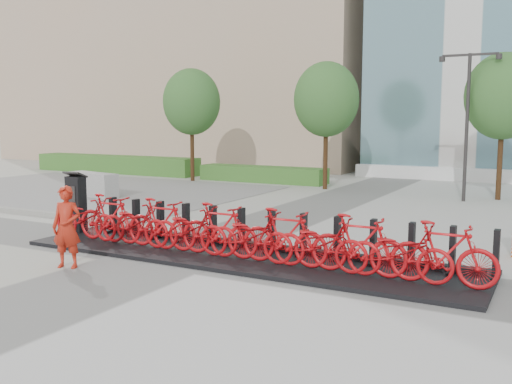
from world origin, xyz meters
The scene contains 25 objects.
ground centered at (0.00, 0.00, 0.00)m, with size 120.00×120.00×0.00m, color #B1B1B1.
gravel_patch centered at (-10.00, 7.00, 0.01)m, with size 14.00×14.00×0.00m, color #595856.
hedge_a centered at (-14.00, 13.50, 0.45)m, with size 10.00×1.40×0.90m, color #29641B.
hedge_b centered at (-5.00, 13.20, 0.35)m, with size 6.00×1.20×0.70m, color #29641B.
tree_0 centered at (-8.00, 12.00, 3.59)m, with size 2.60×2.60×5.10m.
tree_1 centered at (-1.50, 12.00, 3.59)m, with size 2.60×2.60×5.10m.
tree_2 centered at (5.00, 12.00, 3.59)m, with size 2.60×2.60×5.10m.
streetlamp centered at (4.00, 11.00, 3.13)m, with size 2.00×0.20×5.00m.
dock_pad centered at (1.30, 0.30, 0.04)m, with size 9.60×2.40×0.08m, color black.
dock_rail_posts centered at (1.72, 0.77, 0.51)m, with size 8.74×0.50×0.85m, color black, non-canonical shape.
bike_0 centered at (-2.60, -0.05, 0.56)m, with size 0.64×1.83×0.96m, color #B00C10.
bike_1 centered at (-1.88, -0.05, 0.61)m, with size 0.50×1.77×1.07m, color #B00C10.
bike_2 centered at (-1.16, -0.05, 0.56)m, with size 0.64×1.83×0.96m, color #B00C10.
bike_3 centered at (-0.44, -0.05, 0.61)m, with size 0.50×1.77×1.07m, color #B00C10.
bike_4 centered at (0.28, -0.05, 0.56)m, with size 0.64×1.83×0.96m, color #B00C10.
bike_5 centered at (1.00, -0.05, 0.61)m, with size 0.50×1.77×1.07m, color #B00C10.
bike_6 centered at (1.72, -0.05, 0.56)m, with size 0.64×1.83×0.96m, color #B00C10.
bike_7 centered at (2.44, -0.05, 0.61)m, with size 0.50×1.77×1.07m, color #B00C10.
bike_8 centered at (3.16, -0.05, 0.56)m, with size 0.64×1.83×0.96m, color #B00C10.
bike_9 centered at (3.88, -0.05, 0.61)m, with size 0.50×1.77×1.07m, color #B00C10.
bike_10 centered at (4.60, -0.05, 0.56)m, with size 0.64×1.83×0.96m, color #B00C10.
bike_11 centered at (5.32, -0.05, 0.61)m, with size 0.50×1.77×1.07m, color #B00C10.
kiosk centered at (-3.37, 0.42, 0.79)m, with size 0.50×0.44×1.49m.
worker_red centered at (-1.22, -1.91, 0.78)m, with size 0.57×0.37×1.56m, color #AD2212.
jersey_barrier centered at (-8.13, 5.84, 0.44)m, with size 2.27×0.62×0.88m, color #A8A8A4.
Camera 1 is at (6.96, -9.51, 2.79)m, focal length 40.00 mm.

